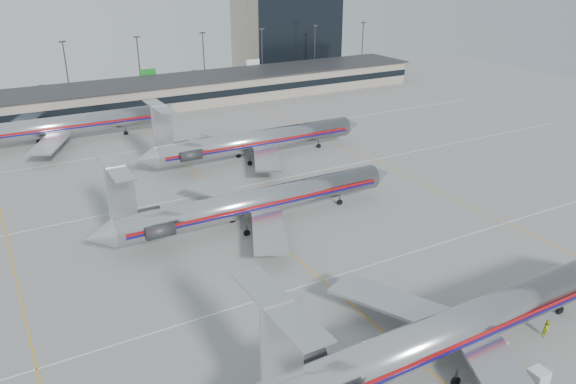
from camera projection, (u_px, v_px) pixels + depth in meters
ground at (378, 327)px, 55.13m from camera, size 260.00×260.00×0.00m
apron_markings at (322, 280)px, 63.15m from camera, size 160.00×0.15×0.02m
terminal at (120, 98)px, 132.54m from camera, size 162.00×17.00×6.25m
light_mast_row at (104, 66)px, 141.71m from camera, size 163.60×0.40×15.28m
distant_building at (286, 29)px, 181.40m from camera, size 30.00×20.00×25.00m
jet_foreground at (456, 328)px, 49.10m from camera, size 46.61×27.45×12.20m
jet_second_row at (252, 202)px, 74.85m from camera, size 44.87×26.42×11.74m
jet_third_row at (254, 141)px, 99.92m from camera, size 44.27×27.23×12.10m
jet_back_row at (49, 127)px, 107.60m from camera, size 46.01×28.30×12.58m
uld_container at (538, 379)px, 46.88m from camera, size 1.78×1.49×1.86m
belt_loader at (491, 341)px, 52.24m from camera, size 3.85×1.95×1.97m
ramp_worker_near at (487, 367)px, 48.57m from camera, size 0.67×0.59×1.53m
ramp_worker_far at (547, 328)px, 53.44m from camera, size 0.91×0.73×1.78m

